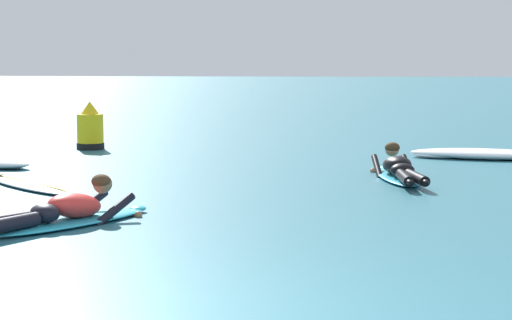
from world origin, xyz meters
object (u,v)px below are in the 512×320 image
(surfer_far, at_px, (399,170))
(channel_marker_buoy, at_px, (90,131))
(drifting_surfboard, at_px, (31,185))
(surfer_near, at_px, (62,213))

(surfer_far, height_order, channel_marker_buoy, channel_marker_buoy)
(surfer_far, height_order, drifting_surfboard, surfer_far)
(surfer_near, bearing_deg, drifting_surfboard, 113.89)
(surfer_near, bearing_deg, surfer_far, 46.26)
(drifting_surfboard, bearing_deg, surfer_far, 12.78)
(channel_marker_buoy, bearing_deg, surfer_near, -77.66)
(surfer_near, xyz_separation_m, drifting_surfboard, (-1.23, 2.78, -0.11))
(surfer_near, relative_size, surfer_far, 0.96)
(surfer_near, distance_m, channel_marker_buoy, 8.04)
(surfer_near, xyz_separation_m, surfer_far, (3.74, 3.91, 0.00))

